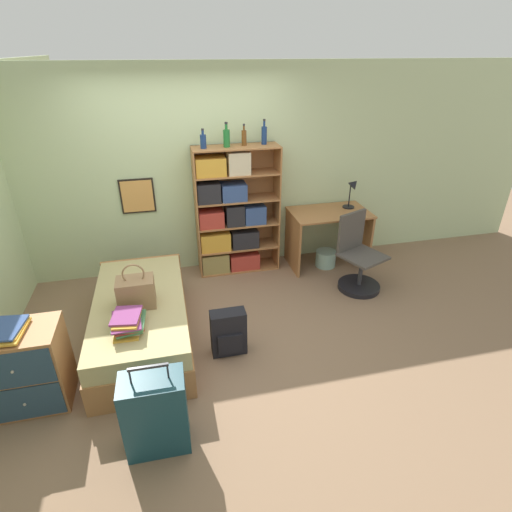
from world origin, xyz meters
name	(u,v)px	position (x,y,z in m)	size (l,w,h in m)	color
ground_plane	(209,330)	(0.00, 0.00, 0.00)	(14.00, 14.00, 0.00)	#84664C
wall_back	(188,174)	(0.00, 1.52, 1.30)	(10.00, 0.09, 2.60)	beige
bed	(142,319)	(-0.67, 0.02, 0.25)	(0.91, 1.83, 0.50)	#A36B3D
handbag	(136,292)	(-0.67, -0.09, 0.65)	(0.35, 0.24, 0.45)	#93704C
book_stack_on_bed	(128,322)	(-0.74, -0.46, 0.58)	(0.30, 0.37, 0.15)	gold
suitcase	(156,413)	(-0.54, -1.30, 0.33)	(0.47, 0.29, 0.79)	#143842
dresser	(27,367)	(-1.57, -0.61, 0.37)	(0.61, 0.48, 0.73)	#A36B3D
magazine_pile_on_dresser	(4,331)	(-1.63, -0.62, 0.76)	(0.32, 0.38, 0.06)	#99894C
bookcase	(230,216)	(0.48, 1.29, 0.78)	(1.07, 0.34, 1.67)	#A36B3D
bottle_green	(203,141)	(0.19, 1.27, 1.75)	(0.07, 0.07, 0.22)	navy
bottle_brown	(227,138)	(0.47, 1.28, 1.78)	(0.08, 0.08, 0.29)	#1E6B2D
bottle_clear	(244,137)	(0.69, 1.32, 1.76)	(0.06, 0.06, 0.25)	brown
bottle_blue	(264,135)	(0.94, 1.33, 1.78)	(0.07, 0.07, 0.30)	navy
desk	(328,229)	(1.80, 1.14, 0.53)	(1.05, 0.65, 0.78)	#A36B3D
desk_lamp	(353,188)	(2.15, 1.23, 1.05)	(0.21, 0.16, 0.42)	black
desk_chair	(358,266)	(1.94, 0.47, 0.30)	(0.62, 0.62, 0.96)	black
backpack	(229,333)	(0.16, -0.38, 0.23)	(0.34, 0.19, 0.48)	black
waste_bin	(326,258)	(1.77, 1.08, 0.11)	(0.28, 0.28, 0.22)	#99C1B2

